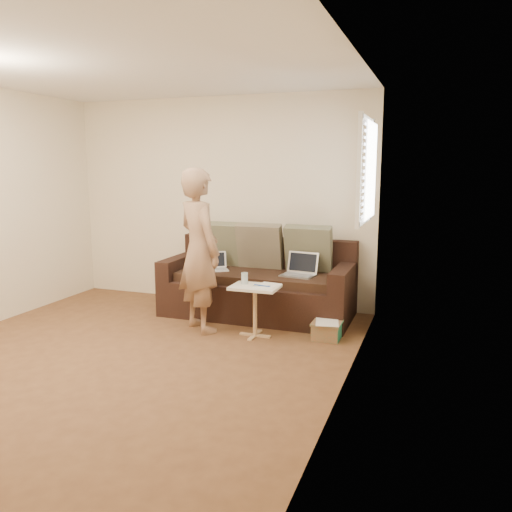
{
  "coord_description": "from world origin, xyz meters",
  "views": [
    {
      "loc": [
        2.65,
        -3.79,
        1.76
      ],
      "look_at": [
        0.8,
        1.4,
        0.78
      ],
      "focal_mm": 36.09,
      "sensor_mm": 36.0,
      "label": 1
    }
  ],
  "objects_px": {
    "laptop_white": "(215,270)",
    "side_table": "(255,311)",
    "sofa": "(258,280)",
    "striped_box": "(327,330)",
    "person": "(199,250)",
    "laptop_silver": "(298,276)",
    "drinking_glass": "(245,278)"
  },
  "relations": [
    {
      "from": "person",
      "to": "laptop_silver",
      "type": "bearing_deg",
      "value": -107.92
    },
    {
      "from": "sofa",
      "to": "side_table",
      "type": "relative_size",
      "value": 4.09
    },
    {
      "from": "laptop_silver",
      "to": "striped_box",
      "type": "relative_size",
      "value": 1.25
    },
    {
      "from": "sofa",
      "to": "laptop_silver",
      "type": "bearing_deg",
      "value": -7.22
    },
    {
      "from": "side_table",
      "to": "drinking_glass",
      "type": "height_order",
      "value": "drinking_glass"
    },
    {
      "from": "sofa",
      "to": "side_table",
      "type": "bearing_deg",
      "value": -72.62
    },
    {
      "from": "laptop_silver",
      "to": "striped_box",
      "type": "height_order",
      "value": "laptop_silver"
    },
    {
      "from": "drinking_glass",
      "to": "striped_box",
      "type": "bearing_deg",
      "value": 8.2
    },
    {
      "from": "laptop_silver",
      "to": "side_table",
      "type": "distance_m",
      "value": 0.77
    },
    {
      "from": "side_table",
      "to": "laptop_silver",
      "type": "bearing_deg",
      "value": 68.26
    },
    {
      "from": "side_table",
      "to": "person",
      "type": "bearing_deg",
      "value": 178.41
    },
    {
      "from": "side_table",
      "to": "laptop_white",
      "type": "bearing_deg",
      "value": 138.44
    },
    {
      "from": "laptop_silver",
      "to": "drinking_glass",
      "type": "bearing_deg",
      "value": -114.58
    },
    {
      "from": "striped_box",
      "to": "drinking_glass",
      "type": "bearing_deg",
      "value": -171.8
    },
    {
      "from": "sofa",
      "to": "drinking_glass",
      "type": "relative_size",
      "value": 18.33
    },
    {
      "from": "sofa",
      "to": "striped_box",
      "type": "distance_m",
      "value": 1.16
    },
    {
      "from": "sofa",
      "to": "laptop_white",
      "type": "bearing_deg",
      "value": -170.21
    },
    {
      "from": "sofa",
      "to": "striped_box",
      "type": "bearing_deg",
      "value": -31.07
    },
    {
      "from": "laptop_silver",
      "to": "striped_box",
      "type": "bearing_deg",
      "value": -40.79
    },
    {
      "from": "sofa",
      "to": "laptop_white",
      "type": "relative_size",
      "value": 7.48
    },
    {
      "from": "side_table",
      "to": "striped_box",
      "type": "bearing_deg",
      "value": 13.06
    },
    {
      "from": "laptop_white",
      "to": "drinking_glass",
      "type": "height_order",
      "value": "drinking_glass"
    },
    {
      "from": "laptop_white",
      "to": "side_table",
      "type": "bearing_deg",
      "value": -75.97
    },
    {
      "from": "sofa",
      "to": "person",
      "type": "distance_m",
      "value": 0.94
    },
    {
      "from": "laptop_white",
      "to": "drinking_glass",
      "type": "xyz_separation_m",
      "value": [
        0.61,
        -0.61,
        0.08
      ]
    },
    {
      "from": "laptop_white",
      "to": "striped_box",
      "type": "distance_m",
      "value": 1.6
    },
    {
      "from": "laptop_silver",
      "to": "side_table",
      "type": "xyz_separation_m",
      "value": [
        -0.27,
        -0.68,
        -0.25
      ]
    },
    {
      "from": "laptop_white",
      "to": "side_table",
      "type": "height_order",
      "value": "laptop_white"
    },
    {
      "from": "drinking_glass",
      "to": "side_table",
      "type": "bearing_deg",
      "value": -18.77
    },
    {
      "from": "laptop_white",
      "to": "person",
      "type": "distance_m",
      "value": 0.73
    },
    {
      "from": "person",
      "to": "side_table",
      "type": "height_order",
      "value": "person"
    },
    {
      "from": "laptop_silver",
      "to": "person",
      "type": "height_order",
      "value": "person"
    }
  ]
}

